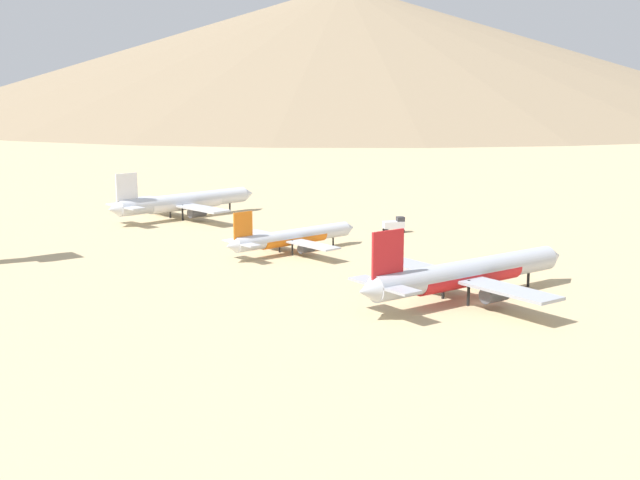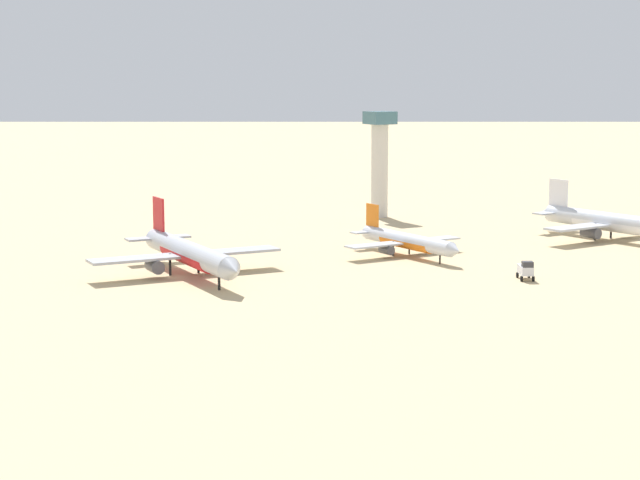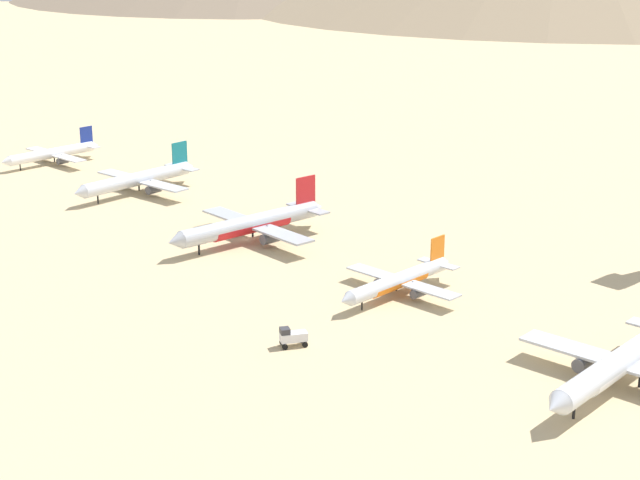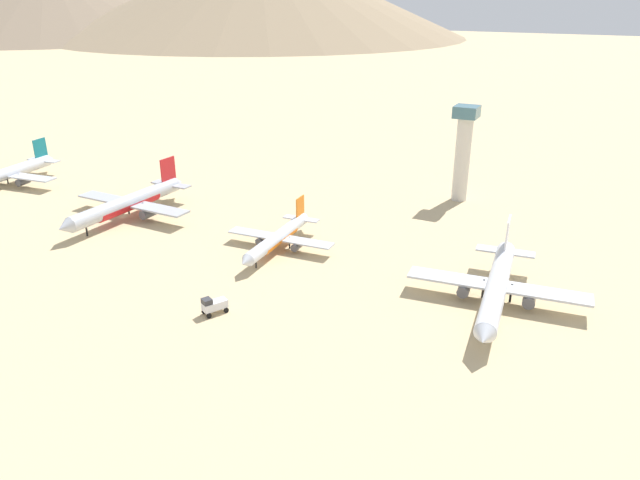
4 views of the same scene
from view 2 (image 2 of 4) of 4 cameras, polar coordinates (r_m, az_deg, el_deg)
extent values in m
plane|color=tan|center=(213.82, -7.71, -1.97)|extent=(1800.00, 1800.00, 0.00)
cylinder|color=#B2B7C1|center=(213.35, -7.01, -0.66)|extent=(41.70, 5.60, 4.39)
cone|color=#B2B7C1|center=(192.55, -4.67, -1.62)|extent=(3.82, 4.41, 4.30)
cone|color=#B2B7C1|center=(234.27, -8.92, 0.12)|extent=(3.35, 4.04, 3.95)
cube|color=red|center=(229.67, -8.62, 1.25)|extent=(6.36, 0.59, 8.09)
cube|color=#A4A8B2|center=(230.95, -8.65, 0.12)|extent=(4.10, 13.97, 0.42)
cube|color=#A4A8B2|center=(215.08, -7.17, -0.80)|extent=(6.92, 39.44, 0.52)
cylinder|color=#4C4C54|center=(216.93, -5.36, -1.11)|extent=(4.93, 2.80, 2.66)
cylinder|color=#4C4C54|center=(212.23, -8.83, -1.39)|extent=(4.93, 2.80, 2.66)
cylinder|color=black|center=(199.26, -5.42, -2.06)|extent=(0.51, 0.51, 4.41)
cylinder|color=black|center=(217.48, -6.52, -1.18)|extent=(0.51, 0.51, 4.41)
cylinder|color=black|center=(215.47, -8.02, -1.30)|extent=(0.51, 0.51, 4.41)
cylinder|color=red|center=(213.40, -7.01, -0.75)|extent=(23.00, 5.06, 4.40)
cylinder|color=silver|center=(236.79, 4.68, -0.02)|extent=(30.94, 4.91, 3.25)
cone|color=silver|center=(223.73, 7.25, -0.56)|extent=(2.91, 3.33, 3.19)
cone|color=silver|center=(250.14, 2.41, 0.46)|extent=(2.55, 3.05, 2.93)
cube|color=orange|center=(247.12, 2.82, 1.25)|extent=(4.72, 0.55, 5.99)
cube|color=#B6BBC5|center=(248.01, 2.74, 0.46)|extent=(3.29, 10.40, 0.31)
cube|color=#B6BBC5|center=(237.89, 4.49, -0.12)|extent=(5.84, 29.29, 0.39)
cylinder|color=#4C4C54|center=(240.59, 5.57, -0.32)|extent=(3.70, 2.16, 1.97)
cylinder|color=#4C4C54|center=(234.53, 3.58, -0.53)|extent=(3.70, 2.16, 1.97)
cylinder|color=black|center=(227.94, 6.43, -0.88)|extent=(0.38, 0.38, 3.27)
cylinder|color=black|center=(240.09, 4.79, -0.38)|extent=(0.38, 0.38, 3.27)
cylinder|color=black|center=(237.48, 3.93, -0.47)|extent=(0.38, 0.38, 3.27)
cylinder|color=orange|center=(236.82, 4.68, -0.08)|extent=(17.10, 4.17, 3.26)
cylinder|color=silver|center=(268.37, 15.37, 0.95)|extent=(40.79, 8.19, 4.28)
cone|color=silver|center=(282.81, 11.99, 1.45)|extent=(3.51, 4.14, 3.85)
cube|color=white|center=(279.49, 12.62, 2.38)|extent=(6.21, 0.99, 7.89)
cube|color=#B6BBC5|center=(280.46, 12.49, 1.46)|extent=(4.90, 13.81, 0.41)
cube|color=#B6BBC5|center=(269.55, 15.09, 0.84)|extent=(9.32, 38.67, 0.51)
cylinder|color=#4C4C54|center=(274.33, 16.13, 0.60)|extent=(4.96, 3.04, 2.59)
cylinder|color=#4C4C54|center=(264.09, 14.27, 0.37)|extent=(4.96, 3.04, 2.59)
cylinder|color=black|center=(272.73, 15.29, 0.53)|extent=(0.50, 0.50, 4.30)
cylinder|color=black|center=(268.31, 14.48, 0.43)|extent=(0.50, 0.50, 4.30)
cylinder|color=white|center=(268.41, 15.36, 0.89)|extent=(22.62, 6.43, 4.29)
cube|color=silver|center=(212.72, 10.92, -1.57)|extent=(5.67, 4.44, 1.70)
cube|color=#333338|center=(210.84, 11.03, -1.28)|extent=(2.55, 2.67, 1.10)
cylinder|color=black|center=(211.32, 11.33, -2.04)|extent=(1.14, 0.82, 1.10)
cylinder|color=black|center=(210.82, 10.72, -2.05)|extent=(1.14, 0.82, 1.10)
cylinder|color=black|center=(215.11, 11.10, -1.85)|extent=(1.14, 0.82, 1.10)
cylinder|color=black|center=(214.62, 10.50, -1.85)|extent=(1.14, 0.82, 1.10)
cylinder|color=beige|center=(303.90, 3.20, 3.71)|extent=(4.80, 4.80, 26.43)
cube|color=#3F6B7A|center=(303.01, 3.22, 6.54)|extent=(7.20, 7.20, 3.60)
camera|label=1|loc=(304.91, -32.84, 6.94)|focal=48.32mm
camera|label=3|loc=(274.58, 53.01, 13.42)|focal=56.41mm
camera|label=4|loc=(217.59, 42.70, 12.67)|focal=33.82mm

